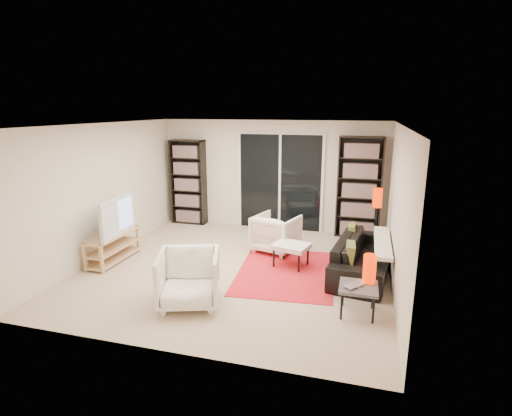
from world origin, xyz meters
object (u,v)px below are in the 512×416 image
(bookshelf_left, at_px, (188,182))
(armchair_front, at_px, (189,278))
(ottoman, at_px, (291,247))
(side_table, at_px, (358,289))
(sofa, at_px, (364,256))
(tv_stand, at_px, (113,247))
(bookshelf_right, at_px, (359,188))
(armchair_back, at_px, (276,233))
(floor_lamp, at_px, (377,206))

(bookshelf_left, height_order, armchair_front, bookshelf_left)
(ottoman, height_order, side_table, same)
(armchair_front, xyz_separation_m, side_table, (2.26, 0.33, -0.02))
(side_table, bearing_deg, sofa, 87.83)
(bookshelf_left, distance_m, sofa, 4.53)
(sofa, bearing_deg, side_table, -174.62)
(tv_stand, bearing_deg, sofa, 8.45)
(side_table, bearing_deg, armchair_front, -171.58)
(bookshelf_left, bearing_deg, ottoman, -35.45)
(side_table, bearing_deg, ottoman, 129.71)
(ottoman, bearing_deg, side_table, -50.29)
(bookshelf_left, height_order, tv_stand, bookshelf_left)
(sofa, distance_m, side_table, 1.43)
(bookshelf_right, xyz_separation_m, armchair_back, (-1.45, -1.32, -0.70))
(bookshelf_left, xyz_separation_m, tv_stand, (-0.27, -2.60, -0.71))
(bookshelf_right, xyz_separation_m, sofa, (0.17, -1.97, -0.75))
(bookshelf_right, xyz_separation_m, armchair_front, (-2.14, -3.73, -0.67))
(bookshelf_left, height_order, side_table, bookshelf_left)
(tv_stand, height_order, ottoman, tv_stand)
(sofa, bearing_deg, ottoman, 99.37)
(bookshelf_left, xyz_separation_m, sofa, (4.02, -1.97, -0.67))
(tv_stand, bearing_deg, side_table, -10.54)
(bookshelf_left, bearing_deg, side_table, -40.53)
(bookshelf_left, xyz_separation_m, armchair_back, (2.40, -1.32, -0.62))
(bookshelf_right, height_order, armchair_front, bookshelf_right)
(armchair_back, distance_m, floor_lamp, 1.91)
(tv_stand, distance_m, ottoman, 3.15)
(bookshelf_right, height_order, side_table, bookshelf_right)
(bookshelf_right, height_order, ottoman, bookshelf_right)
(armchair_back, height_order, armchair_front, armchair_front)
(armchair_back, xyz_separation_m, side_table, (1.57, -2.07, 0.00))
(tv_stand, xyz_separation_m, side_table, (4.24, -0.79, 0.09))
(armchair_back, bearing_deg, tv_stand, 41.74)
(side_table, distance_m, floor_lamp, 2.41)
(armchair_back, relative_size, ottoman, 1.13)
(sofa, relative_size, ottoman, 3.02)
(armchair_back, xyz_separation_m, armchair_front, (-0.68, -2.40, 0.03))
(bookshelf_left, height_order, ottoman, bookshelf_left)
(side_table, relative_size, floor_lamp, 0.40)
(tv_stand, height_order, armchair_front, armchair_front)
(bookshelf_left, relative_size, armchair_back, 2.52)
(ottoman, xyz_separation_m, side_table, (1.15, -1.39, 0.01))
(bookshelf_left, distance_m, armchair_front, 4.14)
(tv_stand, bearing_deg, armchair_front, -29.52)
(bookshelf_right, height_order, sofa, bookshelf_right)
(sofa, height_order, ottoman, sofa)
(bookshelf_left, relative_size, ottoman, 2.85)
(tv_stand, height_order, side_table, tv_stand)
(bookshelf_left, distance_m, bookshelf_right, 3.85)
(sofa, xyz_separation_m, side_table, (-0.05, -1.43, 0.06))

